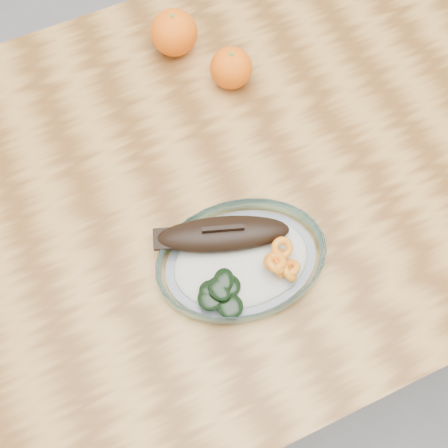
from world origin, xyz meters
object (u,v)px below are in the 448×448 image
(orange_left, at_px, (174,33))
(dining_table, at_px, (223,200))
(orange_right, at_px, (231,68))
(plated_meal, at_px, (241,259))

(orange_left, bearing_deg, dining_table, -96.19)
(dining_table, height_order, orange_right, orange_right)
(dining_table, xyz_separation_m, plated_meal, (-0.04, -0.15, 0.12))
(plated_meal, height_order, orange_right, plated_meal)
(dining_table, relative_size, plated_meal, 2.33)
(plated_meal, relative_size, orange_left, 6.42)
(orange_left, distance_m, orange_right, 0.12)
(dining_table, height_order, plated_meal, plated_meal)
(dining_table, distance_m, orange_right, 0.22)
(dining_table, height_order, orange_left, orange_left)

